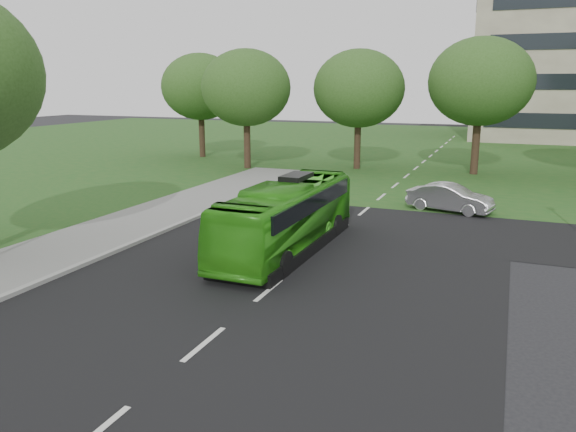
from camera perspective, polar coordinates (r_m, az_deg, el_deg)
The scene contains 8 objects.
ground at distance 16.03m, azimuth -4.89°, elevation -9.94°, with size 160.00×160.00×0.00m, color black.
street_surfaces at distance 37.11m, azimuth 10.49°, elevation 3.33°, with size 120.00×120.00×0.15m.
tree_park_a at distance 42.78m, azimuth -4.27°, elevation 12.85°, with size 6.66×6.66×8.85m.
tree_park_b at distance 42.68m, azimuth 7.22°, elevation 12.71°, with size 6.72×6.72×8.82m.
tree_park_c at distance 41.89m, azimuth 18.97°, elevation 12.77°, with size 7.14×7.14×9.48m.
tree_park_f at distance 49.98m, azimuth -8.91°, elevation 12.83°, with size 6.65×6.65×8.88m.
bus at distance 21.56m, azimuth -0.09°, elevation -0.07°, with size 2.23×9.52×2.65m, color #32A018.
sedan at distance 29.45m, azimuth 16.12°, elevation 1.78°, with size 1.47×4.21×1.39m, color #B5B4B9.
Camera 1 is at (6.70, -13.13, 6.32)m, focal length 35.00 mm.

